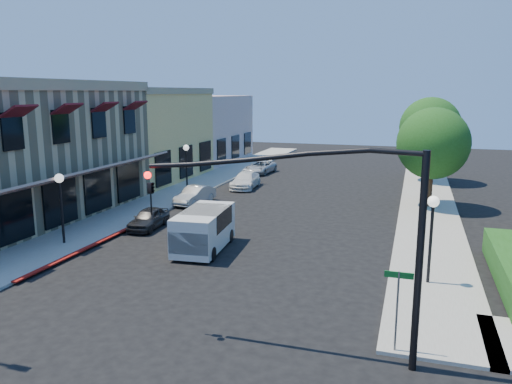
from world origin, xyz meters
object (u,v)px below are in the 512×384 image
(lamppost_left_far, at_px, (186,156))
(white_van, at_px, (204,227))
(lamppost_left_near, at_px, (60,191))
(parked_car_a, at_px, (149,218))
(lamppost_right_far, at_px, (426,162))
(parked_car_d, at_px, (260,167))
(parked_car_b, at_px, (195,195))
(street_tree_b, at_px, (430,127))
(street_name_sign, at_px, (398,299))
(street_tree_a, at_px, (433,144))
(lamppost_right_near, at_px, (432,217))
(parked_car_c, at_px, (246,180))
(signal_mast_arm, at_px, (338,218))

(lamppost_left_far, bearing_deg, white_van, -61.36)
(lamppost_left_near, xyz_separation_m, parked_car_a, (2.43, 4.00, -2.17))
(lamppost_right_far, distance_m, parked_car_d, 16.54)
(lamppost_right_far, height_order, parked_car_b, lamppost_right_far)
(street_tree_b, bearing_deg, street_name_sign, -92.50)
(street_tree_b, relative_size, parked_car_b, 1.92)
(street_tree_a, xyz_separation_m, parked_car_d, (-14.62, 10.00, -3.61))
(lamppost_right_near, distance_m, parked_car_b, 18.13)
(lamppost_left_near, bearing_deg, parked_car_d, 83.63)
(street_tree_b, bearing_deg, lamppost_right_far, -92.15)
(lamppost_right_near, bearing_deg, lamppost_left_near, 180.00)
(street_tree_b, height_order, lamppost_right_far, street_tree_b)
(lamppost_left_far, distance_m, parked_car_d, 10.57)
(street_tree_a, bearing_deg, lamppost_right_far, 98.53)
(lamppost_right_near, distance_m, parked_car_a, 15.27)
(lamppost_left_near, height_order, lamppost_right_near, same)
(parked_car_a, xyz_separation_m, parked_car_c, (1.27, 12.81, 0.05))
(street_tree_a, height_order, lamppost_right_far, street_tree_a)
(lamppost_left_far, xyz_separation_m, lamppost_right_near, (17.00, -14.00, 0.00))
(lamppost_left_far, height_order, parked_car_a, lamppost_left_far)
(white_van, bearing_deg, lamppost_left_near, -168.59)
(lamppost_right_far, xyz_separation_m, white_van, (-10.11, -14.61, -1.62))
(lamppost_left_near, bearing_deg, street_tree_b, 54.21)
(signal_mast_arm, height_order, lamppost_left_near, signal_mast_arm)
(parked_car_d, bearing_deg, parked_car_c, -76.55)
(street_name_sign, relative_size, lamppost_right_far, 0.70)
(parked_car_a, xyz_separation_m, parked_car_b, (-0.13, 6.39, 0.03))
(white_van, distance_m, parked_car_a, 5.19)
(street_name_sign, distance_m, lamppost_left_far, 25.48)
(lamppost_right_far, relative_size, white_van, 0.79)
(parked_car_b, bearing_deg, lamppost_left_near, -95.90)
(lamppost_right_near, height_order, parked_car_c, lamppost_right_near)
(street_tree_b, relative_size, lamppost_left_far, 1.97)
(street_name_sign, height_order, parked_car_c, street_name_sign)
(street_name_sign, xyz_separation_m, lamppost_left_near, (-16.00, 5.80, 1.04))
(lamppost_right_far, distance_m, parked_car_c, 13.49)
(street_tree_a, bearing_deg, street_name_sign, -93.76)
(lamppost_right_near, xyz_separation_m, parked_car_b, (-14.70, 10.39, -2.13))
(lamppost_right_far, relative_size, parked_car_b, 0.98)
(lamppost_left_near, xyz_separation_m, white_van, (6.89, 1.39, -1.62))
(lamppost_right_near, height_order, parked_car_b, lamppost_right_near)
(lamppost_left_far, bearing_deg, parked_car_c, 37.25)
(signal_mast_arm, distance_m, lamppost_left_near, 15.82)
(lamppost_left_far, bearing_deg, parked_car_d, 75.00)
(parked_car_b, distance_m, parked_car_d, 13.62)
(street_name_sign, distance_m, parked_car_c, 25.76)
(signal_mast_arm, bearing_deg, street_tree_a, 81.83)
(street_tree_a, relative_size, parked_car_a, 1.94)
(lamppost_right_near, xyz_separation_m, lamppost_right_far, (0.00, 16.00, 0.00))
(parked_car_b, bearing_deg, street_tree_b, 48.81)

